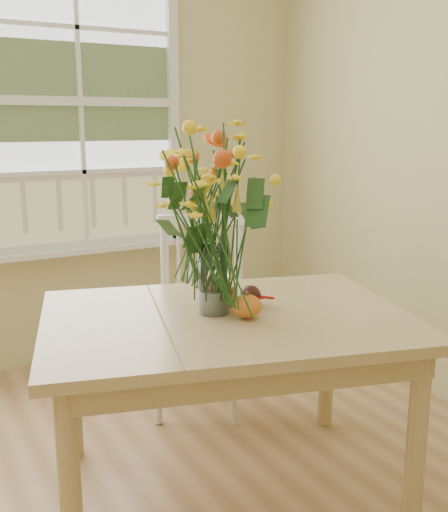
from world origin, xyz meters
TOP-DOWN VIEW (x-y plane):
  - dining_table at (0.60, 0.60)m, footprint 1.57×1.30m
  - windsor_chair at (0.86, 1.34)m, footprint 0.60×0.59m
  - flower_vase at (0.57, 0.64)m, footprint 0.56×0.56m
  - pumpkin at (0.64, 0.52)m, footprint 0.11×0.11m
  - turkey_figurine at (0.62, 0.65)m, footprint 0.11×0.11m
  - dark_gourd at (0.74, 0.66)m, footprint 0.13×0.11m

SIDE VIEW (x-z plane):
  - windsor_chair at x=0.86m, z-range 0.06..1.01m
  - dining_table at x=0.60m, z-range 0.27..1.00m
  - dark_gourd at x=0.74m, z-range 0.73..0.80m
  - pumpkin at x=0.64m, z-range 0.73..0.81m
  - turkey_figurine at x=0.62m, z-range 0.71..0.83m
  - flower_vase at x=0.57m, z-range 0.79..1.46m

